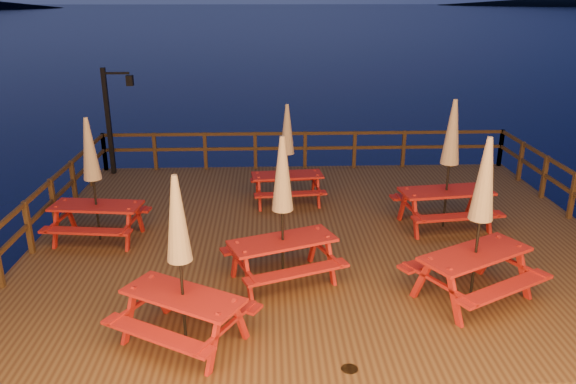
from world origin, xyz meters
The scene contains 11 objects.
ground centered at (0.00, 0.00, 0.00)m, with size 500.00×500.00×0.00m, color black.
deck centered at (0.00, 0.00, 0.20)m, with size 12.00×10.00×0.40m, color #492D17.
deck_piles centered at (0.00, 0.00, -0.30)m, with size 11.44×9.44×1.40m.
railing centered at (0.00, 1.78, 1.16)m, with size 11.80×9.75×1.10m.
lamp_post centered at (-5.39, 4.55, 2.20)m, with size 0.85×0.18×3.00m.
picnic_table_0 centered at (-0.63, 1.95, 1.68)m, with size 1.85×1.58×2.46m.
picnic_table_1 centered at (-0.86, -2.03, 1.80)m, with size 2.31×2.12×2.69m.
picnic_table_2 centered at (-2.37, -3.84, 1.76)m, with size 2.34×2.22×2.62m.
picnic_table_3 centered at (2.35, -2.75, 1.87)m, with size 2.52×2.38×2.83m.
picnic_table_4 centered at (2.80, 0.33, 1.88)m, with size 2.19×1.89×2.85m.
picnic_table_5 centered at (-4.67, -0.10, 1.76)m, with size 2.00×1.71×2.62m.
Camera 1 is at (-1.10, -11.08, 5.35)m, focal length 35.00 mm.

